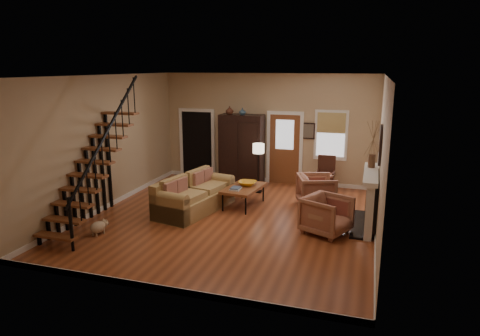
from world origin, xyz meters
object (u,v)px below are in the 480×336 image
(sofa, at_px, (195,194))
(coffee_table, at_px, (244,196))
(armchair_right, at_px, (316,191))
(side_chair, at_px, (325,174))
(armoire, at_px, (242,149))
(floor_lamp, at_px, (258,168))
(armchair_left, at_px, (327,215))

(sofa, bearing_deg, coffee_table, 45.98)
(sofa, height_order, armchair_right, sofa)
(coffee_table, distance_m, side_chair, 2.68)
(side_chair, bearing_deg, armoire, 175.52)
(armchair_right, distance_m, floor_lamp, 1.93)
(coffee_table, height_order, armchair_left, armchair_left)
(armchair_left, bearing_deg, sofa, 105.64)
(floor_lamp, bearing_deg, armchair_left, -49.24)
(coffee_table, xyz_separation_m, side_chair, (1.84, 1.93, 0.25))
(side_chair, bearing_deg, armchair_right, -92.80)
(armchair_left, height_order, side_chair, side_chair)
(armchair_left, bearing_deg, armchair_right, 39.15)
(armoire, xyz_separation_m, sofa, (-0.34, -2.84, -0.63))
(coffee_table, bearing_deg, side_chair, 46.38)
(sofa, relative_size, armchair_left, 2.52)
(sofa, relative_size, side_chair, 2.22)
(sofa, bearing_deg, side_chair, 54.32)
(armchair_right, relative_size, side_chair, 0.89)
(armchair_right, height_order, floor_lamp, floor_lamp)
(sofa, bearing_deg, armchair_right, 35.27)
(armchair_left, relative_size, floor_lamp, 0.64)
(coffee_table, xyz_separation_m, armchair_left, (2.22, -1.23, 0.15))
(armoire, height_order, armchair_left, armoire)
(sofa, distance_m, side_chair, 3.91)
(coffee_table, xyz_separation_m, floor_lamp, (0.03, 1.30, 0.45))
(armchair_right, distance_m, side_chair, 1.43)
(armoire, bearing_deg, coffee_table, -71.65)
(sofa, height_order, coffee_table, sofa)
(sofa, distance_m, armchair_left, 3.31)
(armchair_right, bearing_deg, armoire, 37.58)
(armchair_right, bearing_deg, coffee_table, 86.87)
(armoire, xyz_separation_m, side_chair, (2.55, -0.20, -0.54))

